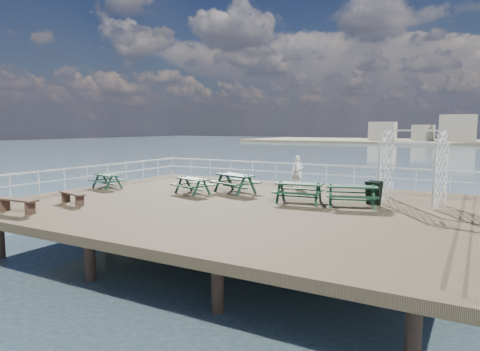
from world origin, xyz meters
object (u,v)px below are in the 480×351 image
object	(u,v)px
picnic_table_c	(352,191)
flat_bench_far	(17,202)
picnic_table_a	(107,178)
trellis_arbor	(412,171)
picnic_table_e	(299,188)
flat_bench_near	(72,195)
picnic_table_d	(192,183)
picnic_table_b	(235,179)
person	(297,172)

from	to	relation	value
picnic_table_c	flat_bench_far	bearing A→B (deg)	-162.71
picnic_table_a	trellis_arbor	xyz separation A→B (m)	(13.99, 2.79, 0.82)
picnic_table_e	flat_bench_near	world-z (taller)	picnic_table_e
picnic_table_d	flat_bench_near	bearing A→B (deg)	-101.95
flat_bench_near	picnic_table_b	bearing A→B (deg)	68.06
picnic_table_d	trellis_arbor	bearing A→B (deg)	31.98
trellis_arbor	picnic_table_e	bearing A→B (deg)	-138.23
picnic_table_b	picnic_table_e	bearing A→B (deg)	3.97
person	trellis_arbor	bearing A→B (deg)	-22.26
picnic_table_a	picnic_table_b	xyz separation A→B (m)	(6.38, 1.87, 0.13)
flat_bench_far	trellis_arbor	size ratio (longest dim) A/B	0.61
picnic_table_a	picnic_table_c	world-z (taller)	picnic_table_c
person	flat_bench_near	bearing A→B (deg)	-131.03
picnic_table_a	flat_bench_far	xyz separation A→B (m)	(2.01, -6.12, -0.11)
picnic_table_c	picnic_table_b	bearing A→B (deg)	153.37
picnic_table_d	picnic_table_e	world-z (taller)	picnic_table_e
picnic_table_e	person	bearing A→B (deg)	104.77
picnic_table_a	trellis_arbor	size ratio (longest dim) A/B	0.63
flat_bench_far	picnic_table_c	bearing A→B (deg)	30.97
picnic_table_c	picnic_table_d	xyz separation A→B (m)	(-7.23, -0.41, -0.07)
picnic_table_d	flat_bench_far	bearing A→B (deg)	-94.76
picnic_table_c	flat_bench_near	size ratio (longest dim) A/B	1.39
picnic_table_a	person	world-z (taller)	person
picnic_table_c	trellis_arbor	xyz separation A→B (m)	(1.90, 1.80, 0.72)
picnic_table_b	picnic_table_d	distance (m)	2.00
flat_bench_near	person	distance (m)	10.50
picnic_table_a	picnic_table_e	xyz separation A→B (m)	(10.01, 0.78, 0.09)
picnic_table_a	trellis_arbor	world-z (taller)	trellis_arbor
picnic_table_e	flat_bench_far	bearing A→B (deg)	-147.31
picnic_table_e	flat_bench_near	xyz separation A→B (m)	(-7.78, -4.70, -0.24)
picnic_table_c	picnic_table_e	xyz separation A→B (m)	(-2.08, -0.21, -0.01)
trellis_arbor	flat_bench_near	bearing A→B (deg)	-135.29
flat_bench_far	picnic_table_d	bearing A→B (deg)	62.70
trellis_arbor	person	bearing A→B (deg)	177.54
picnic_table_a	flat_bench_near	size ratio (longest dim) A/B	1.13
picnic_table_b	flat_bench_far	world-z (taller)	picnic_table_b
person	picnic_table_c	bearing A→B (deg)	-48.93
person	picnic_table_a	bearing A→B (deg)	-156.51
picnic_table_b	picnic_table_e	world-z (taller)	picnic_table_b
trellis_arbor	picnic_table_d	bearing A→B (deg)	-151.37
picnic_table_c	flat_bench_near	xyz separation A→B (m)	(-9.86, -4.91, -0.25)
picnic_table_c	person	world-z (taller)	person
picnic_table_a	picnic_table_e	distance (m)	10.04
picnic_table_d	flat_bench_far	size ratio (longest dim) A/B	1.11
picnic_table_c	trellis_arbor	bearing A→B (deg)	25.60
picnic_table_e	picnic_table_d	bearing A→B (deg)	174.24
picnic_table_b	flat_bench_near	size ratio (longest dim) A/B	1.48
picnic_table_e	flat_bench_near	distance (m)	9.09
flat_bench_near	person	xyz separation A→B (m)	(6.20, 8.46, 0.48)
picnic_table_a	picnic_table_b	distance (m)	6.65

